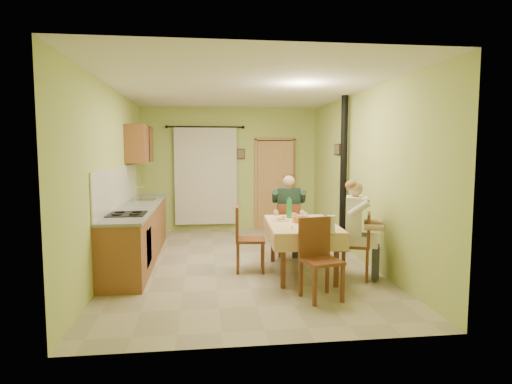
{
  "coord_description": "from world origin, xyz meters",
  "views": [
    {
      "loc": [
        -0.61,
        -6.83,
        1.84
      ],
      "look_at": [
        0.25,
        0.1,
        1.15
      ],
      "focal_mm": 30.0,
      "sensor_mm": 36.0,
      "label": 1
    }
  ],
  "objects": [
    {
      "name": "floor",
      "position": [
        0.0,
        0.0,
        0.0
      ],
      "size": [
        4.0,
        6.0,
        0.01
      ],
      "primitive_type": "cube",
      "color": "tan",
      "rests_on": "ground"
    },
    {
      "name": "room_shell",
      "position": [
        0.0,
        0.0,
        1.82
      ],
      "size": [
        4.04,
        6.04,
        2.82
      ],
      "color": "#B7CB68",
      "rests_on": "ground"
    },
    {
      "name": "kitchen_run",
      "position": [
        -1.71,
        0.4,
        0.48
      ],
      "size": [
        0.64,
        3.64,
        1.56
      ],
      "color": "brown",
      "rests_on": "ground"
    },
    {
      "name": "upper_cabinets",
      "position": [
        -1.82,
        1.7,
        1.95
      ],
      "size": [
        0.35,
        1.4,
        0.7
      ],
      "primitive_type": "cube",
      "color": "brown",
      "rests_on": "room_shell"
    },
    {
      "name": "curtain",
      "position": [
        -0.55,
        2.9,
        1.26
      ],
      "size": [
        1.7,
        0.07,
        2.22
      ],
      "color": "black",
      "rests_on": "ground"
    },
    {
      "name": "doorway",
      "position": [
        1.05,
        2.93,
        1.05
      ],
      "size": [
        0.96,
        0.22,
        2.15
      ],
      "color": "black",
      "rests_on": "ground"
    },
    {
      "name": "dining_table",
      "position": [
        0.83,
        -0.7,
        0.38
      ],
      "size": [
        1.09,
        1.7,
        0.76
      ],
      "rotation": [
        0.0,
        0.0,
        -0.06
      ],
      "color": "#D8AF78",
      "rests_on": "ground"
    },
    {
      "name": "tableware",
      "position": [
        0.85,
        -0.79,
        0.81
      ],
      "size": [
        0.78,
        1.65,
        0.33
      ],
      "color": "white",
      "rests_on": "dining_table"
    },
    {
      "name": "chair_far",
      "position": [
        0.85,
        0.36,
        0.29
      ],
      "size": [
        0.43,
        0.43,
        0.92
      ],
      "rotation": [
        0.0,
        0.0,
        -0.17
      ],
      "color": "brown",
      "rests_on": "ground"
    },
    {
      "name": "chair_near",
      "position": [
        0.82,
        -1.83,
        0.29
      ],
      "size": [
        0.52,
        0.52,
        1.0
      ],
      "rotation": [
        0.0,
        0.0,
        3.36
      ],
      "color": "brown",
      "rests_on": "ground"
    },
    {
      "name": "chair_right",
      "position": [
        1.56,
        -1.05,
        0.29
      ],
      "size": [
        0.51,
        0.51,
        0.95
      ],
      "rotation": [
        0.0,
        0.0,
        1.2
      ],
      "color": "brown",
      "rests_on": "ground"
    },
    {
      "name": "chair_left",
      "position": [
        0.07,
        -0.49,
        0.29
      ],
      "size": [
        0.48,
        0.48,
        1.0
      ],
      "rotation": [
        0.0,
        0.0,
        -1.67
      ],
      "color": "brown",
      "rests_on": "ground"
    },
    {
      "name": "man_far",
      "position": [
        0.86,
        0.38,
        0.88
      ],
      "size": [
        0.62,
        0.52,
        1.39
      ],
      "rotation": [
        0.0,
        0.0,
        -0.17
      ],
      "color": "#192D23",
      "rests_on": "chair_far"
    },
    {
      "name": "man_right",
      "position": [
        1.55,
        -1.04,
        0.88
      ],
      "size": [
        0.59,
        0.65,
        1.39
      ],
      "rotation": [
        0.0,
        0.0,
        1.2
      ],
      "color": "silver",
      "rests_on": "chair_right"
    },
    {
      "name": "stove_flue",
      "position": [
        1.9,
        0.6,
        1.02
      ],
      "size": [
        0.24,
        0.24,
        2.8
      ],
      "color": "black",
      "rests_on": "ground"
    },
    {
      "name": "picture_back",
      "position": [
        0.25,
        2.97,
        1.75
      ],
      "size": [
        0.19,
        0.03,
        0.23
      ],
      "primitive_type": "cube",
      "color": "black",
      "rests_on": "room_shell"
    },
    {
      "name": "picture_right",
      "position": [
        1.97,
        1.2,
        1.85
      ],
      "size": [
        0.03,
        0.31,
        0.21
      ],
      "primitive_type": "cube",
      "color": "brown",
      "rests_on": "room_shell"
    }
  ]
}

